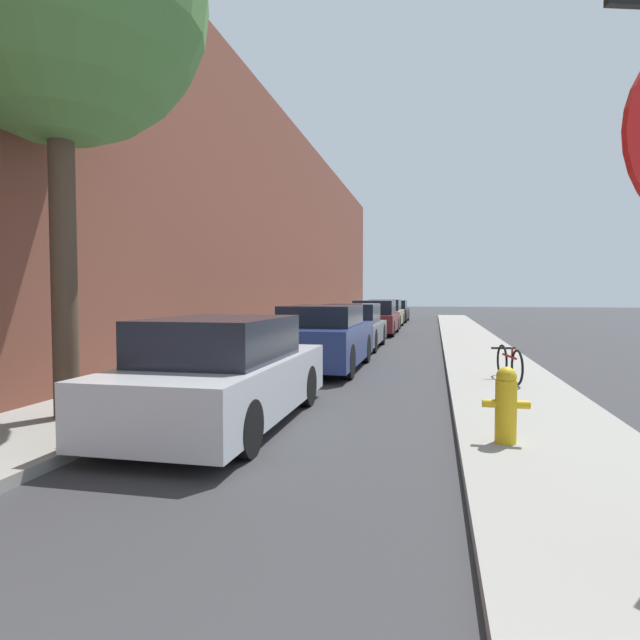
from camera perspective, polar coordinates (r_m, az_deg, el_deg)
ground_plane at (r=15.43m, az=6.15°, el=-3.47°), size 120.00×120.00×0.00m
sidewalk_left at (r=16.00m, az=-4.25°, el=-3.03°), size 2.00×52.00×0.12m
sidewalk_right at (r=15.39m, az=16.97°, el=-3.37°), size 2.00×52.00×0.12m
building_facade_left at (r=16.55m, az=-8.88°, el=11.65°), size 0.70×52.00×8.47m
parked_car_silver at (r=6.89m, az=-10.33°, el=-5.80°), size 1.70×4.17×1.38m
parked_car_navy at (r=11.78m, az=0.39°, el=-1.98°), size 1.73×4.23×1.43m
parked_car_grey at (r=16.47m, az=3.63°, el=-0.77°), size 1.71×4.09×1.39m
parked_car_maroon at (r=22.32m, az=5.99°, el=0.19°), size 1.80×4.31×1.43m
parked_car_champagne at (r=27.38m, az=7.07°, el=0.65°), size 1.74×4.27×1.42m
parked_car_black at (r=33.00m, az=8.05°, el=0.92°), size 1.68×4.53×1.32m
fire_hydrant at (r=5.89m, az=19.49°, el=-8.55°), size 0.48×0.22×0.80m
bicycle at (r=10.06m, az=19.79°, el=-4.43°), size 0.44×1.50×0.62m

